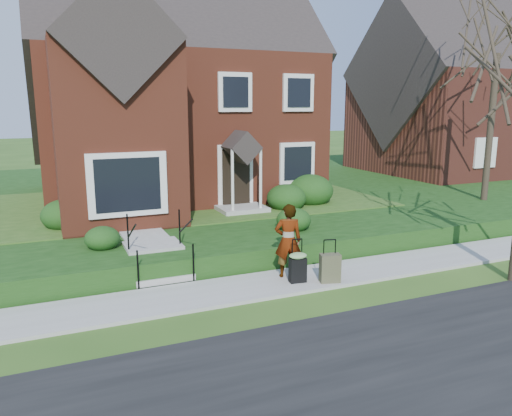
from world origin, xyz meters
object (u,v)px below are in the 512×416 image
woman (288,241)px  suitcase_black (298,266)px  suitcase_olive (330,268)px  front_steps (157,256)px

woman → suitcase_black: 0.67m
suitcase_black → suitcase_olive: (0.70, -0.29, -0.06)m
woman → suitcase_olive: size_ratio=1.76×
front_steps → suitcase_olive: bearing=-33.4°
front_steps → suitcase_black: 3.54m
front_steps → suitcase_olive: 4.28m
woman → front_steps: bearing=-12.3°
suitcase_black → suitcase_olive: size_ratio=1.02×
front_steps → suitcase_olive: (3.58, -2.35, -0.05)m
front_steps → woman: size_ratio=1.12×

